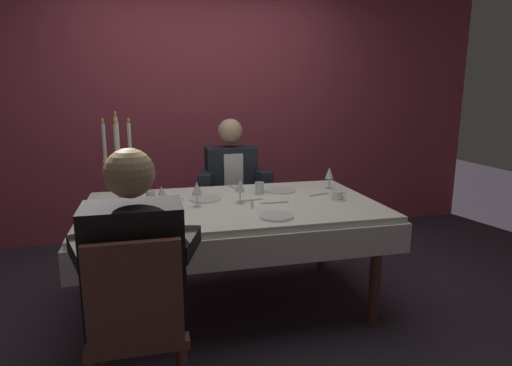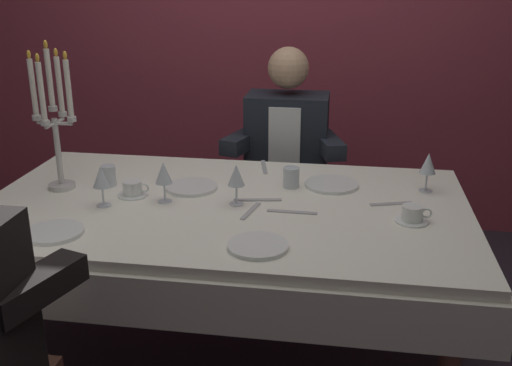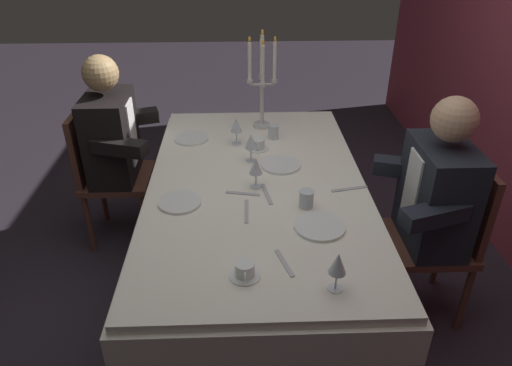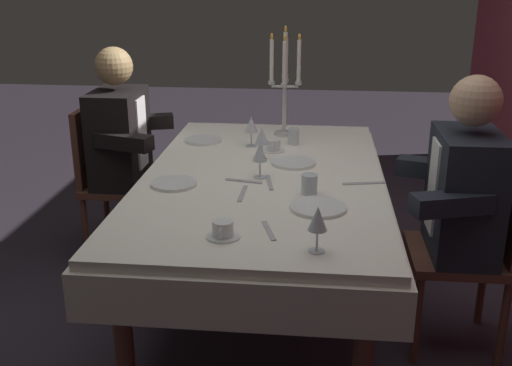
% 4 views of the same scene
% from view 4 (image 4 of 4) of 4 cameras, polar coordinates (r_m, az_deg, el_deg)
% --- Properties ---
extents(ground_plane, '(12.00, 12.00, 0.00)m').
position_cam_4_polar(ground_plane, '(3.14, 0.59, -12.08)').
color(ground_plane, '#2E2630').
extents(dining_table, '(1.94, 1.14, 0.74)m').
position_cam_4_polar(dining_table, '(2.86, 0.64, -1.41)').
color(dining_table, white).
rests_on(dining_table, ground_plane).
extents(candelabra, '(0.19, 0.19, 0.61)m').
position_cam_4_polar(candelabra, '(3.43, 2.72, 9.22)').
color(candelabra, silver).
rests_on(candelabra, dining_table).
extents(dinner_plate_0, '(0.23, 0.23, 0.01)m').
position_cam_4_polar(dinner_plate_0, '(2.42, 5.83, -2.28)').
color(dinner_plate_0, white).
rests_on(dinner_plate_0, dining_table).
extents(dinner_plate_1, '(0.20, 0.20, 0.01)m').
position_cam_4_polar(dinner_plate_1, '(3.37, -4.98, 4.02)').
color(dinner_plate_1, white).
rests_on(dinner_plate_1, dining_table).
extents(dinner_plate_2, '(0.20, 0.20, 0.01)m').
position_cam_4_polar(dinner_plate_2, '(2.70, -7.71, -0.04)').
color(dinner_plate_2, white).
rests_on(dinner_plate_2, dining_table).
extents(dinner_plate_3, '(0.22, 0.22, 0.01)m').
position_cam_4_polar(dinner_plate_3, '(2.97, 3.54, 1.93)').
color(dinner_plate_3, white).
rests_on(dinner_plate_3, dining_table).
extents(wine_glass_0, '(0.07, 0.07, 0.16)m').
position_cam_4_polar(wine_glass_0, '(2.02, 5.80, -3.43)').
color(wine_glass_0, silver).
rests_on(wine_glass_0, dining_table).
extents(wine_glass_1, '(0.07, 0.07, 0.16)m').
position_cam_4_polar(wine_glass_1, '(3.23, -0.45, 5.45)').
color(wine_glass_1, silver).
rests_on(wine_glass_1, dining_table).
extents(wine_glass_2, '(0.07, 0.07, 0.16)m').
position_cam_4_polar(wine_glass_2, '(3.01, 0.56, 4.39)').
color(wine_glass_2, silver).
rests_on(wine_glass_2, dining_table).
extents(wine_glass_3, '(0.07, 0.07, 0.16)m').
position_cam_4_polar(wine_glass_3, '(2.74, 0.37, 2.80)').
color(wine_glass_3, silver).
rests_on(wine_glass_3, dining_table).
extents(water_tumbler_0, '(0.07, 0.07, 0.09)m').
position_cam_4_polar(water_tumbler_0, '(2.57, 5.03, -0.11)').
color(water_tumbler_0, silver).
rests_on(water_tumbler_0, dining_table).
extents(water_tumbler_1, '(0.06, 0.06, 0.09)m').
position_cam_4_polar(water_tumbler_1, '(3.30, 3.54, 4.40)').
color(water_tumbler_1, silver).
rests_on(water_tumbler_1, dining_table).
extents(coffee_cup_0, '(0.13, 0.12, 0.06)m').
position_cam_4_polar(coffee_cup_0, '(3.17, 1.62, 3.49)').
color(coffee_cup_0, white).
rests_on(coffee_cup_0, dining_table).
extents(coffee_cup_1, '(0.13, 0.12, 0.06)m').
position_cam_4_polar(coffee_cup_1, '(2.16, -3.12, -4.43)').
color(coffee_cup_1, white).
rests_on(coffee_cup_1, dining_table).
extents(knife_0, '(0.19, 0.02, 0.01)m').
position_cam_4_polar(knife_0, '(2.57, -1.27, -0.97)').
color(knife_0, '#B7B7BC').
rests_on(knife_0, dining_table).
extents(knife_1, '(0.06, 0.19, 0.01)m').
position_cam_4_polar(knife_1, '(2.73, 10.06, -0.03)').
color(knife_1, '#B7B7BC').
rests_on(knife_1, dining_table).
extents(fork_2, '(0.17, 0.07, 0.01)m').
position_cam_4_polar(fork_2, '(2.21, 1.20, -4.48)').
color(fork_2, '#B7B7BC').
rests_on(fork_2, dining_table).
extents(fork_3, '(0.05, 0.17, 0.01)m').
position_cam_4_polar(fork_3, '(2.72, -1.17, 0.18)').
color(fork_3, '#B7B7BC').
rests_on(fork_3, dining_table).
extents(knife_4, '(0.19, 0.05, 0.01)m').
position_cam_4_polar(knife_4, '(2.70, 1.27, 0.04)').
color(knife_4, '#B7B7BC').
rests_on(knife_4, dining_table).
extents(seated_diner_0, '(0.63, 0.48, 1.24)m').
position_cam_4_polar(seated_diner_0, '(3.57, -12.81, 4.29)').
color(seated_diner_0, brown).
rests_on(seated_diner_0, ground_plane).
extents(seated_diner_1, '(0.63, 0.48, 1.24)m').
position_cam_4_polar(seated_diner_1, '(2.74, 19.09, -0.91)').
color(seated_diner_1, brown).
rests_on(seated_diner_1, ground_plane).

